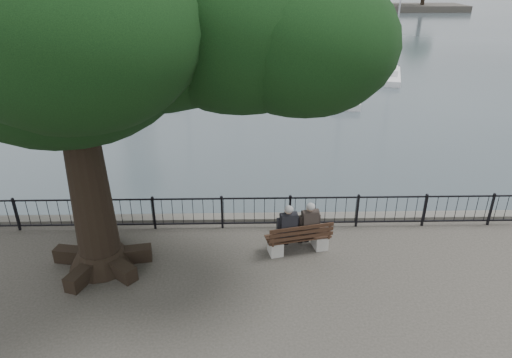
{
  "coord_description": "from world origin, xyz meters",
  "views": [
    {
      "loc": [
        -0.25,
        -9.2,
        7.18
      ],
      "look_at": [
        0.0,
        2.5,
        1.6
      ],
      "focal_mm": 32.0,
      "sensor_mm": 36.0,
      "label": 1
    }
  ],
  "objects_px": {
    "tree": "(104,18)",
    "lion_monument": "(264,16)",
    "person_right": "(308,227)",
    "person_left": "(287,229)",
    "bench": "(298,241)"
  },
  "relations": [
    {
      "from": "person_right",
      "to": "lion_monument",
      "type": "bearing_deg",
      "value": 89.27
    },
    {
      "from": "bench",
      "to": "lion_monument",
      "type": "relative_size",
      "value": 0.21
    },
    {
      "from": "person_left",
      "to": "bench",
      "type": "bearing_deg",
      "value": -5.19
    },
    {
      "from": "lion_monument",
      "to": "person_right",
      "type": "bearing_deg",
      "value": -90.73
    },
    {
      "from": "tree",
      "to": "bench",
      "type": "bearing_deg",
      "value": 4.7
    },
    {
      "from": "person_right",
      "to": "lion_monument",
      "type": "distance_m",
      "value": 48.55
    },
    {
      "from": "tree",
      "to": "lion_monument",
      "type": "bearing_deg",
      "value": 83.95
    },
    {
      "from": "lion_monument",
      "to": "person_left",
      "type": "bearing_deg",
      "value": -91.42
    },
    {
      "from": "lion_monument",
      "to": "tree",
      "type": "bearing_deg",
      "value": -96.05
    },
    {
      "from": "person_left",
      "to": "lion_monument",
      "type": "distance_m",
      "value": 48.69
    },
    {
      "from": "person_right",
      "to": "lion_monument",
      "type": "height_order",
      "value": "lion_monument"
    },
    {
      "from": "person_left",
      "to": "tree",
      "type": "height_order",
      "value": "tree"
    },
    {
      "from": "bench",
      "to": "person_left",
      "type": "distance_m",
      "value": 0.49
    },
    {
      "from": "tree",
      "to": "lion_monument",
      "type": "xyz_separation_m",
      "value": [
        5.2,
        49.06,
        -4.98
      ]
    },
    {
      "from": "bench",
      "to": "person_left",
      "type": "relative_size",
      "value": 1.24
    }
  ]
}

